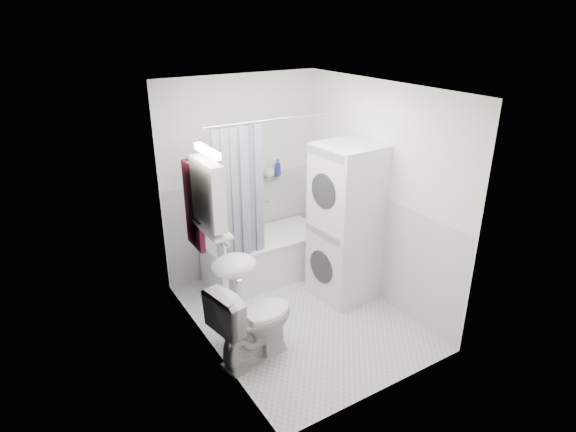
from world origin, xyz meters
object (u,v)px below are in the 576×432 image
toilet (254,321)px  bathtub (265,255)px  washer_dryer (346,223)px  sink (235,279)px

toilet → bathtub: bearing=-43.7°
washer_dryer → toilet: size_ratio=2.18×
bathtub → washer_dryer: washer_dryer is taller
bathtub → toilet: size_ratio=1.77×
bathtub → sink: size_ratio=1.38×
bathtub → toilet: toilet is taller
sink → toilet: 0.43m
washer_dryer → sink: bearing=-177.1°
sink → washer_dryer: size_ratio=0.59×
sink → toilet: size_ratio=1.28×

